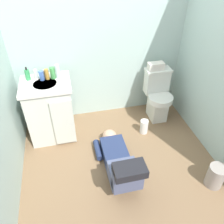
{
  "coord_description": "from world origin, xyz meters",
  "views": [
    {
      "loc": [
        -0.51,
        -1.89,
        2.2
      ],
      "look_at": [
        0.01,
        0.32,
        0.45
      ],
      "focal_mm": 36.47,
      "sensor_mm": 36.0,
      "label": 1
    }
  ],
  "objects": [
    {
      "name": "faucet",
      "position": [
        -0.76,
        0.73,
        0.87
      ],
      "size": [
        0.02,
        0.02,
        0.1
      ],
      "primitive_type": "cylinder",
      "color": "silver",
      "rests_on": "vanity_cabinet"
    },
    {
      "name": "vanity_cabinet",
      "position": [
        -0.75,
        0.59,
        0.42
      ],
      "size": [
        0.6,
        0.53,
        0.82
      ],
      "color": "silver",
      "rests_on": "ground_plane"
    },
    {
      "name": "tissue_box",
      "position": [
        0.72,
        0.74,
        0.8
      ],
      "size": [
        0.22,
        0.11,
        0.1
      ],
      "primitive_type": "cube",
      "color": "silver",
      "rests_on": "toilet"
    },
    {
      "name": "wall_back",
      "position": [
        0.0,
        1.0,
        1.2
      ],
      "size": [
        2.47,
        0.08,
        2.4
      ],
      "primitive_type": "cube",
      "color": "#ACC6BE",
      "rests_on": "ground_plane"
    },
    {
      "name": "paper_towel_roll",
      "position": [
        0.47,
        0.33,
        0.1
      ],
      "size": [
        0.11,
        0.11,
        0.21
      ],
      "primitive_type": "cylinder",
      "color": "white",
      "rests_on": "ground_plane"
    },
    {
      "name": "bottle_blue",
      "position": [
        -0.78,
        0.67,
        0.88
      ],
      "size": [
        0.06,
        0.06,
        0.12
      ],
      "primitive_type": "cylinder",
      "color": "#456DBC",
      "rests_on": "vanity_cabinet"
    },
    {
      "name": "trash_can",
      "position": [
        0.94,
        -0.66,
        0.14
      ],
      "size": [
        0.19,
        0.19,
        0.28
      ],
      "primitive_type": "cylinder",
      "color": "gray",
      "rests_on": "ground_plane"
    },
    {
      "name": "ground_plane",
      "position": [
        0.0,
        0.0,
        -0.02
      ],
      "size": [
        2.81,
        2.92,
        0.04
      ],
      "primitive_type": "cube",
      "color": "#806245"
    },
    {
      "name": "bottle_amber",
      "position": [
        -0.72,
        0.68,
        0.88
      ],
      "size": [
        0.05,
        0.05,
        0.13
      ],
      "primitive_type": "cylinder",
      "color": "#BF8534",
      "rests_on": "vanity_cabinet"
    },
    {
      "name": "bottle_clear",
      "position": [
        -0.59,
        0.67,
        0.91
      ],
      "size": [
        0.06,
        0.06,
        0.18
      ],
      "primitive_type": "cylinder",
      "color": "silver",
      "rests_on": "vanity_cabinet"
    },
    {
      "name": "bottle_white",
      "position": [
        -0.85,
        0.71,
        0.88
      ],
      "size": [
        0.04,
        0.04,
        0.13
      ],
      "primitive_type": "cylinder",
      "color": "silver",
      "rests_on": "vanity_cabinet"
    },
    {
      "name": "person_plumber",
      "position": [
        -0.05,
        -0.25,
        0.18
      ],
      "size": [
        0.39,
        1.06,
        0.52
      ],
      "color": "navy",
      "rests_on": "ground_plane"
    },
    {
      "name": "bottle_green",
      "position": [
        -0.65,
        0.68,
        0.89
      ],
      "size": [
        0.06,
        0.06,
        0.15
      ],
      "primitive_type": "cylinder",
      "color": "#469D4F",
      "rests_on": "vanity_cabinet"
    },
    {
      "name": "toilet",
      "position": [
        0.77,
        0.65,
        0.37
      ],
      "size": [
        0.36,
        0.46,
        0.75
      ],
      "color": "silver",
      "rests_on": "ground_plane"
    },
    {
      "name": "soap_dispenser",
      "position": [
        -0.95,
        0.71,
        0.89
      ],
      "size": [
        0.06,
        0.06,
        0.17
      ],
      "color": "#359953",
      "rests_on": "vanity_cabinet"
    }
  ]
}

